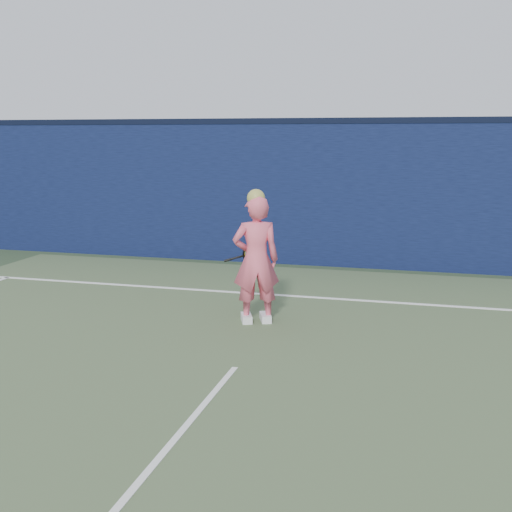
# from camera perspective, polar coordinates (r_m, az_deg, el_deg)

# --- Properties ---
(ground) EXTENTS (80.00, 80.00, 0.00)m
(ground) POSITION_cam_1_polar(r_m,az_deg,el_deg) (5.66, -4.88, -13.39)
(ground) COLOR #2A3C25
(ground) RESTS_ON ground
(backstop_wall) EXTENTS (24.00, 0.40, 2.50)m
(backstop_wall) POSITION_cam_1_polar(r_m,az_deg,el_deg) (11.54, 6.03, 5.39)
(backstop_wall) COLOR black
(backstop_wall) RESTS_ON ground
(wall_cap) EXTENTS (24.00, 0.42, 0.10)m
(wall_cap) POSITION_cam_1_polar(r_m,az_deg,el_deg) (11.49, 6.16, 11.86)
(wall_cap) COLOR black
(wall_cap) RESTS_ON backstop_wall
(player) EXTENTS (0.68, 0.57, 1.66)m
(player) POSITION_cam_1_polar(r_m,az_deg,el_deg) (7.89, -0.00, -0.29)
(player) COLOR #F55F78
(player) RESTS_ON ground
(racket) EXTENTS (0.51, 0.18, 0.28)m
(racket) POSITION_cam_1_polar(r_m,az_deg,el_deg) (8.30, -0.47, 0.17)
(racket) COLOR black
(racket) RESTS_ON ground
(court_lines) EXTENTS (11.00, 12.04, 0.01)m
(court_lines) POSITION_cam_1_polar(r_m,az_deg,el_deg) (5.37, -6.10, -14.63)
(court_lines) COLOR white
(court_lines) RESTS_ON court_surface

